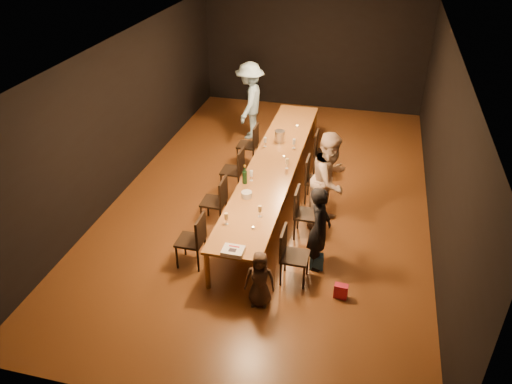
% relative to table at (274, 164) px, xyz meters
% --- Properties ---
extents(ground, '(10.00, 10.00, 0.00)m').
position_rel_table_xyz_m(ground, '(0.00, 0.00, -0.70)').
color(ground, '#472611').
rests_on(ground, ground).
extents(room_shell, '(6.04, 10.04, 3.02)m').
position_rel_table_xyz_m(room_shell, '(0.00, 0.00, 1.38)').
color(room_shell, black).
rests_on(room_shell, ground).
extents(table, '(0.90, 6.00, 0.75)m').
position_rel_table_xyz_m(table, '(0.00, 0.00, 0.00)').
color(table, '#97622B').
rests_on(table, ground).
extents(chair_right_0, '(0.42, 0.42, 0.93)m').
position_rel_table_xyz_m(chair_right_0, '(0.85, -2.40, -0.24)').
color(chair_right_0, black).
rests_on(chair_right_0, ground).
extents(chair_right_1, '(0.42, 0.42, 0.93)m').
position_rel_table_xyz_m(chair_right_1, '(0.85, -1.20, -0.24)').
color(chair_right_1, black).
rests_on(chair_right_1, ground).
extents(chair_right_2, '(0.42, 0.42, 0.93)m').
position_rel_table_xyz_m(chair_right_2, '(0.85, 0.00, -0.24)').
color(chair_right_2, black).
rests_on(chair_right_2, ground).
extents(chair_right_3, '(0.42, 0.42, 0.93)m').
position_rel_table_xyz_m(chair_right_3, '(0.85, 1.20, -0.24)').
color(chair_right_3, black).
rests_on(chair_right_3, ground).
extents(chair_left_0, '(0.42, 0.42, 0.93)m').
position_rel_table_xyz_m(chair_left_0, '(-0.85, -2.40, -0.24)').
color(chair_left_0, black).
rests_on(chair_left_0, ground).
extents(chair_left_1, '(0.42, 0.42, 0.93)m').
position_rel_table_xyz_m(chair_left_1, '(-0.85, -1.20, -0.24)').
color(chair_left_1, black).
rests_on(chair_left_1, ground).
extents(chair_left_2, '(0.42, 0.42, 0.93)m').
position_rel_table_xyz_m(chair_left_2, '(-0.85, 0.00, -0.24)').
color(chair_left_2, black).
rests_on(chair_left_2, ground).
extents(chair_left_3, '(0.42, 0.42, 0.93)m').
position_rel_table_xyz_m(chair_left_3, '(-0.85, 1.20, -0.24)').
color(chair_left_3, black).
rests_on(chair_left_3, ground).
extents(woman_birthday, '(0.36, 0.54, 1.45)m').
position_rel_table_xyz_m(woman_birthday, '(1.15, -1.96, 0.02)').
color(woman_birthday, black).
rests_on(woman_birthday, ground).
extents(woman_tan, '(0.98, 1.07, 1.79)m').
position_rel_table_xyz_m(woman_tan, '(1.15, -0.69, 0.20)').
color(woman_tan, beige).
rests_on(woman_tan, ground).
extents(man_blue, '(0.71, 1.22, 1.86)m').
position_rel_table_xyz_m(man_blue, '(-1.15, 2.59, 0.23)').
color(man_blue, '#98CAEC').
rests_on(man_blue, ground).
extents(child, '(0.48, 0.34, 0.92)m').
position_rel_table_xyz_m(child, '(0.45, -3.04, -0.24)').
color(child, '#3F2E23').
rests_on(child, ground).
extents(gift_bag_red, '(0.21, 0.12, 0.24)m').
position_rel_table_xyz_m(gift_bag_red, '(1.60, -2.63, -0.58)').
color(gift_bag_red, '#B51B37').
rests_on(gift_bag_red, ground).
extents(gift_bag_blue, '(0.23, 0.17, 0.27)m').
position_rel_table_xyz_m(gift_bag_blue, '(1.15, -2.05, -0.57)').
color(gift_bag_blue, '#235A9A').
rests_on(gift_bag_blue, ground).
extents(birthday_cake, '(0.31, 0.25, 0.07)m').
position_rel_table_xyz_m(birthday_cake, '(0.02, -2.90, 0.08)').
color(birthday_cake, white).
rests_on(birthday_cake, table).
extents(plate_stack, '(0.24, 0.24, 0.10)m').
position_rel_table_xyz_m(plate_stack, '(-0.19, -1.37, 0.10)').
color(plate_stack, silver).
rests_on(plate_stack, table).
extents(champagne_bottle, '(0.09, 0.09, 0.37)m').
position_rel_table_xyz_m(champagne_bottle, '(-0.34, -0.91, 0.23)').
color(champagne_bottle, black).
rests_on(champagne_bottle, table).
extents(ice_bucket, '(0.22, 0.22, 0.23)m').
position_rel_table_xyz_m(ice_bucket, '(-0.08, 0.95, 0.16)').
color(ice_bucket, '#BBBBC0').
rests_on(ice_bucket, table).
extents(wineglass_0, '(0.06, 0.06, 0.21)m').
position_rel_table_xyz_m(wineglass_0, '(-0.29, -2.22, 0.15)').
color(wineglass_0, beige).
rests_on(wineglass_0, table).
extents(wineglass_1, '(0.06, 0.06, 0.21)m').
position_rel_table_xyz_m(wineglass_1, '(0.17, -1.89, 0.15)').
color(wineglass_1, beige).
rests_on(wineglass_1, table).
extents(wineglass_2, '(0.06, 0.06, 0.21)m').
position_rel_table_xyz_m(wineglass_2, '(-0.25, -0.80, 0.15)').
color(wineglass_2, silver).
rests_on(wineglass_2, table).
extents(wineglass_3, '(0.06, 0.06, 0.21)m').
position_rel_table_xyz_m(wineglass_3, '(0.29, -0.19, 0.15)').
color(wineglass_3, beige).
rests_on(wineglass_3, table).
extents(wineglass_4, '(0.06, 0.06, 0.21)m').
position_rel_table_xyz_m(wineglass_4, '(-0.32, 0.63, 0.15)').
color(wineglass_4, silver).
rests_on(wineglass_4, table).
extents(wineglass_5, '(0.06, 0.06, 0.21)m').
position_rel_table_xyz_m(wineglass_5, '(0.27, 0.69, 0.15)').
color(wineglass_5, silver).
rests_on(wineglass_5, table).
extents(tealight_near, '(0.05, 0.05, 0.03)m').
position_rel_table_xyz_m(tealight_near, '(0.15, -2.24, 0.06)').
color(tealight_near, '#B2B7B2').
rests_on(tealight_near, table).
extents(tealight_mid, '(0.05, 0.05, 0.03)m').
position_rel_table_xyz_m(tealight_mid, '(0.15, 0.24, 0.06)').
color(tealight_mid, '#B2B7B2').
rests_on(tealight_mid, table).
extents(tealight_far, '(0.05, 0.05, 0.03)m').
position_rel_table_xyz_m(tealight_far, '(0.15, 1.77, 0.06)').
color(tealight_far, '#B2B7B2').
rests_on(tealight_far, table).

